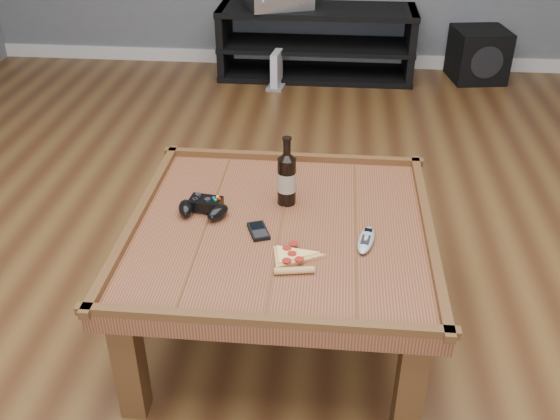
# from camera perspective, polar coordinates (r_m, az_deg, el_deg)

# --- Properties ---
(ground) EXTENTS (6.00, 6.00, 0.00)m
(ground) POSITION_cam_1_polar(r_m,az_deg,el_deg) (2.35, 0.06, -10.67)
(ground) COLOR #462714
(ground) RESTS_ON ground
(baseboard) EXTENTS (5.00, 0.02, 0.10)m
(baseboard) POSITION_cam_1_polar(r_m,az_deg,el_deg) (4.97, 3.37, 13.61)
(baseboard) COLOR silver
(baseboard) RESTS_ON ground
(coffee_table) EXTENTS (1.03, 1.03, 0.48)m
(coffee_table) POSITION_cam_1_polar(r_m,az_deg,el_deg) (2.11, 0.06, -2.78)
(coffee_table) COLOR #512917
(coffee_table) RESTS_ON ground
(media_console) EXTENTS (1.40, 0.45, 0.50)m
(media_console) POSITION_cam_1_polar(r_m,az_deg,el_deg) (4.68, 3.32, 14.99)
(media_console) COLOR black
(media_console) RESTS_ON ground
(beer_bottle) EXTENTS (0.07, 0.07, 0.25)m
(beer_bottle) POSITION_cam_1_polar(r_m,az_deg,el_deg) (2.15, 0.62, 3.01)
(beer_bottle) COLOR black
(beer_bottle) RESTS_ON coffee_table
(game_controller) EXTENTS (0.19, 0.14, 0.05)m
(game_controller) POSITION_cam_1_polar(r_m,az_deg,el_deg) (2.14, -7.03, 0.25)
(game_controller) COLOR black
(game_controller) RESTS_ON coffee_table
(pizza_slice) EXTENTS (0.16, 0.23, 0.02)m
(pizza_slice) POSITION_cam_1_polar(r_m,az_deg,el_deg) (1.91, 1.14, -4.41)
(pizza_slice) COLOR tan
(pizza_slice) RESTS_ON coffee_table
(smartphone) EXTENTS (0.09, 0.12, 0.01)m
(smartphone) POSITION_cam_1_polar(r_m,az_deg,el_deg) (2.04, -1.98, -1.92)
(smartphone) COLOR black
(smartphone) RESTS_ON coffee_table
(remote_control) EXTENTS (0.08, 0.16, 0.02)m
(remote_control) POSITION_cam_1_polar(r_m,az_deg,el_deg) (2.00, 7.87, -2.72)
(remote_control) COLOR #9FA3AD
(remote_control) RESTS_ON coffee_table
(subwoofer) EXTENTS (0.42, 0.42, 0.36)m
(subwoofer) POSITION_cam_1_polar(r_m,az_deg,el_deg) (4.85, 17.67, 13.39)
(subwoofer) COLOR black
(subwoofer) RESTS_ON ground
(game_console) EXTENTS (0.14, 0.21, 0.25)m
(game_console) POSITION_cam_1_polar(r_m,az_deg,el_deg) (4.49, -0.32, 12.57)
(game_console) COLOR gray
(game_console) RESTS_ON ground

